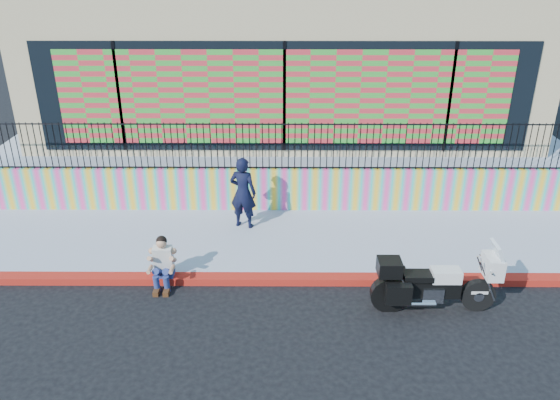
{
  "coord_description": "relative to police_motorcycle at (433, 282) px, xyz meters",
  "views": [
    {
      "loc": [
        -0.04,
        -9.55,
        6.21
      ],
      "look_at": [
        -0.1,
        1.2,
        1.32
      ],
      "focal_mm": 35.0,
      "sensor_mm": 36.0,
      "label": 1
    }
  ],
  "objects": [
    {
      "name": "storefront_building",
      "position": [
        -2.77,
        9.05,
        2.64
      ],
      "size": [
        14.0,
        8.06,
        4.0
      ],
      "color": "tan",
      "rests_on": "elevated_platform"
    },
    {
      "name": "ground",
      "position": [
        -2.77,
        0.92,
        -0.6
      ],
      "size": [
        90.0,
        90.0,
        0.0
      ],
      "primitive_type": "plane",
      "color": "black",
      "rests_on": "ground"
    },
    {
      "name": "red_curb",
      "position": [
        -2.77,
        0.92,
        -0.53
      ],
      "size": [
        16.0,
        0.3,
        0.15
      ],
      "primitive_type": "cube",
      "color": "#A80C19",
      "rests_on": "ground"
    },
    {
      "name": "mural_wall",
      "position": [
        -2.77,
        4.17,
        0.1
      ],
      "size": [
        16.0,
        0.2,
        1.1
      ],
      "primitive_type": "cube",
      "color": "#FF439B",
      "rests_on": "sidewalk"
    },
    {
      "name": "police_officer",
      "position": [
        -3.75,
        3.18,
        0.43
      ],
      "size": [
        0.73,
        0.59,
        1.76
      ],
      "primitive_type": "imported",
      "rotation": [
        0.0,
        0.0,
        2.85
      ],
      "color": "black",
      "rests_on": "sidewalk"
    },
    {
      "name": "sidewalk",
      "position": [
        -2.77,
        2.57,
        -0.53
      ],
      "size": [
        16.0,
        3.0,
        0.15
      ],
      "primitive_type": "cube",
      "color": "#99A1B8",
      "rests_on": "ground"
    },
    {
      "name": "elevated_platform",
      "position": [
        -2.77,
        9.27,
        0.02
      ],
      "size": [
        16.0,
        10.0,
        1.25
      ],
      "primitive_type": "cube",
      "color": "#99A1B8",
      "rests_on": "ground"
    },
    {
      "name": "seated_man",
      "position": [
        -5.22,
        0.75,
        -0.15
      ],
      "size": [
        0.54,
        0.71,
        1.06
      ],
      "color": "navy",
      "rests_on": "ground"
    },
    {
      "name": "police_motorcycle",
      "position": [
        0.0,
        0.0,
        0.0
      ],
      "size": [
        2.32,
        0.77,
        1.44
      ],
      "color": "black",
      "rests_on": "ground"
    },
    {
      "name": "metal_fence",
      "position": [
        -2.77,
        4.17,
        1.25
      ],
      "size": [
        15.8,
        0.04,
        1.2
      ],
      "primitive_type": null,
      "color": "black",
      "rests_on": "mural_wall"
    }
  ]
}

